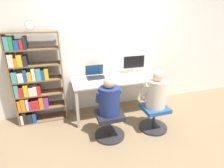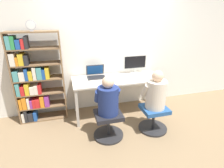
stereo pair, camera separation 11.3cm
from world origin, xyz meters
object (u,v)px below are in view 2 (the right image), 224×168
Objects in this scene: desktop_monitor at (135,64)px; office_chair_left at (154,117)px; person_at_monitor at (156,92)px; office_chair_right at (108,124)px; desk_clock at (31,25)px; person_at_laptop at (108,98)px; keyboard at (140,78)px; laptop at (96,75)px; bookshelf at (33,80)px.

desktop_monitor reaches higher than office_chair_left.
desktop_monitor reaches higher than person_at_monitor.
office_chair_right is 2.05m from desk_clock.
person_at_monitor is at bearing -1.49° from person_at_laptop.
office_chair_left is at bearing -86.65° from keyboard.
desk_clock is at bearing 156.60° from office_chair_left.
laptop reaches higher than office_chair_right.
office_chair_right is at bearing -88.24° from laptop.
desk_clock is at bearing -175.28° from laptop.
person_at_laptop is at bearing -35.91° from bookshelf.
laptop is 1.43m from desk_clock.
person_at_laptop is at bearing 178.51° from person_at_monitor.
keyboard is at bearing 93.35° from office_chair_left.
desk_clock is at bearing 143.34° from office_chair_right.
laptop is at bearing 0.79° from bookshelf.
office_chair_right is 0.47m from person_at_laptop.
desktop_monitor is 1.01× the size of office_chair_right.
office_chair_right is (-0.79, -0.57, -0.54)m from keyboard.
laptop reaches higher than office_chair_left.
desktop_monitor is 0.81× the size of person_at_laptop.
person_at_monitor is (-0.00, -0.96, -0.25)m from desktop_monitor.
office_chair_right is 0.96m from person_at_monitor.
bookshelf is (-2.03, -0.08, -0.15)m from desktop_monitor.
person_at_monitor is 2.22m from bookshelf.
person_at_monitor is (0.00, 0.00, 0.49)m from office_chair_left.
person_at_monitor is at bearing -86.63° from keyboard.
person_at_laptop is at bearing -88.23° from laptop.
office_chair_right is (-0.83, 0.02, 0.00)m from office_chair_left.
desktop_monitor is 1.43× the size of laptop.
laptop is 0.54× the size of person_at_monitor.
keyboard is 0.25× the size of bookshelf.
office_chair_right is (-0.83, -0.95, -0.74)m from desktop_monitor.
desk_clock is (-1.90, 0.82, 1.06)m from person_at_monitor.
office_chair_left is 1.00× the size of office_chair_right.
keyboard reaches higher than office_chair_right.
office_chair_left is at bearing -90.00° from person_at_monitor.
person_at_laptop is 0.38× the size of bookshelf.
person_at_monitor is 0.39× the size of bookshelf.
laptop is 1.06m from office_chair_right.
person_at_laptop is (0.03, -0.88, -0.11)m from laptop.
office_chair_left and office_chair_right have the same top height.
office_chair_right is at bearing -144.26° from keyboard.
bookshelf is (-1.99, 0.30, 0.05)m from keyboard.
bookshelf is 0.97m from desk_clock.
person_at_monitor is at bearing -1.17° from office_chair_right.
bookshelf is (-1.20, 0.87, 0.12)m from person_at_laptop.
desktop_monitor is 1.21× the size of keyboard.
office_chair_right is 2.82× the size of desk_clock.
desk_clock is at bearing 172.92° from keyboard.
person_at_monitor reaches higher than person_at_laptop.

